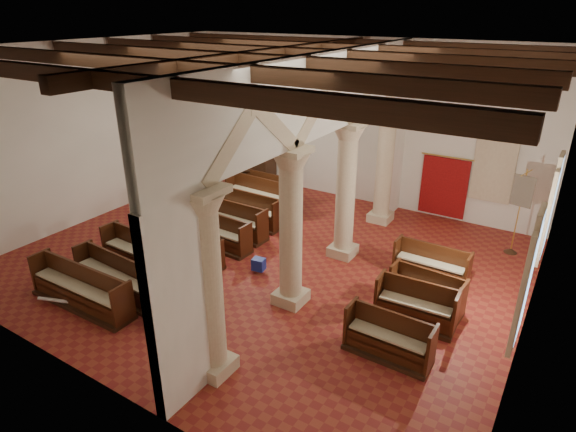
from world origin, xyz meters
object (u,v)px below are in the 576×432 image
(lectern, at_px, (246,184))
(processional_banner, at_px, (515,228))
(aisle_pew_0, at_px, (388,343))
(pipe_organ, at_px, (251,150))
(nave_pew_0, at_px, (81,294))

(lectern, xyz_separation_m, processional_banner, (9.81, 0.37, 0.36))
(processional_banner, distance_m, aisle_pew_0, 6.72)
(pipe_organ, distance_m, aisle_pew_0, 11.98)
(lectern, relative_size, processional_banner, 0.43)
(pipe_organ, relative_size, lectern, 3.86)
(lectern, relative_size, aisle_pew_0, 0.60)
(lectern, distance_m, nave_pew_0, 8.53)
(pipe_organ, xyz_separation_m, lectern, (0.80, -1.48, -0.90))
(nave_pew_0, height_order, aisle_pew_0, nave_pew_0)
(nave_pew_0, bearing_deg, processional_banner, 44.95)
(aisle_pew_0, bearing_deg, pipe_organ, 141.13)
(nave_pew_0, bearing_deg, lectern, 97.21)
(processional_banner, bearing_deg, aisle_pew_0, -89.02)
(nave_pew_0, distance_m, aisle_pew_0, 7.56)
(nave_pew_0, xyz_separation_m, aisle_pew_0, (7.21, 2.28, -0.01))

